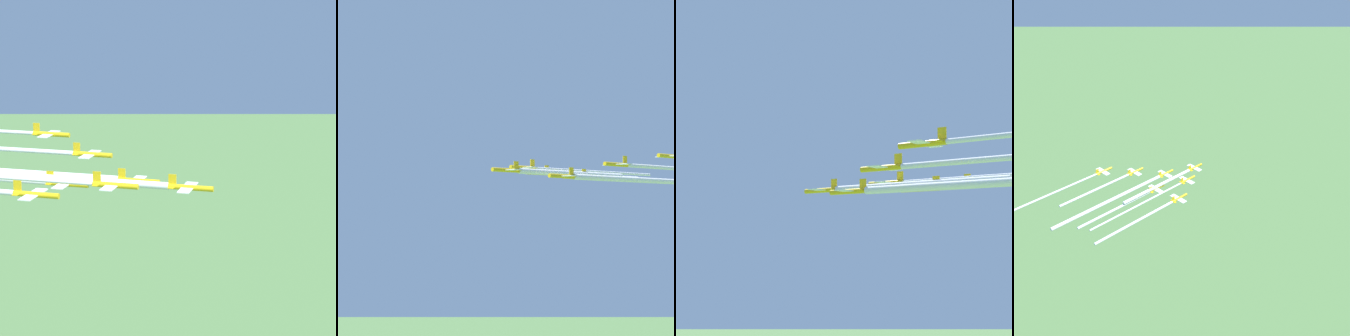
# 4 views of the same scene
# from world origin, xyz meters

# --- Properties ---
(jet_0) EXTENTS (8.07, 7.66, 2.69)m
(jet_0) POSITION_xyz_m (-18.08, 1.36, 134.94)
(jet_0) COLOR gold
(jet_1) EXTENTS (8.07, 7.66, 2.69)m
(jet_1) POSITION_xyz_m (-7.34, -6.53, 133.68)
(jet_1) COLOR gold
(jet_2) EXTENTS (8.07, 7.66, 2.69)m
(jet_2) POSITION_xyz_m (-5.97, 6.91, 136.34)
(jet_2) COLOR gold
(jet_3) EXTENTS (8.07, 7.66, 2.69)m
(jet_3) POSITION_xyz_m (3.40, -14.41, 136.59)
(jet_3) COLOR gold
(jet_4) EXTENTS (8.07, 7.66, 2.69)m
(jet_4) POSITION_xyz_m (4.77, -0.97, 134.08)
(jet_4) COLOR gold
(jet_5) EXTENTS (8.07, 7.66, 2.69)m
(jet_5) POSITION_xyz_m (6.14, 12.46, 135.71)
(jet_5) COLOR gold
(jet_6) EXTENTS (8.07, 7.66, 2.69)m
(jet_6) POSITION_xyz_m (14.13, -22.30, 138.76)
(jet_6) COLOR gold
(smoke_trail_0) EXTENTS (36.29, 5.03, 1.35)m
(smoke_trail_0) POSITION_xyz_m (3.67, -0.86, 134.91)
(smoke_trail_0) COLOR white
(smoke_trail_1) EXTENTS (53.10, 6.80, 1.40)m
(smoke_trail_1) POSITION_xyz_m (22.81, -9.61, 133.64)
(smoke_trail_1) COLOR white
(smoke_trail_3) EXTENTS (33.49, 4.35, 0.95)m
(smoke_trail_3) POSITION_xyz_m (23.76, -16.49, 136.55)
(smoke_trail_3) COLOR white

